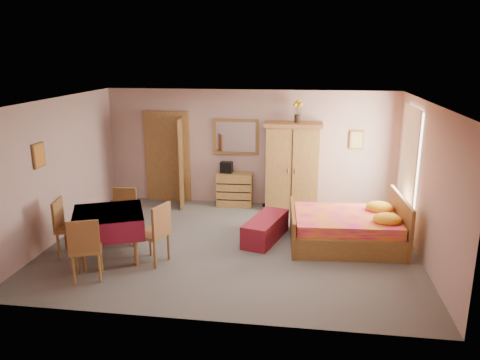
# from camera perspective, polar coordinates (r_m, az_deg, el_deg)

# --- Properties ---
(floor) EXTENTS (6.50, 6.50, 0.00)m
(floor) POSITION_cam_1_polar(r_m,az_deg,el_deg) (8.58, -0.95, -7.93)
(floor) COLOR #666059
(floor) RESTS_ON ground
(ceiling) EXTENTS (6.50, 6.50, 0.00)m
(ceiling) POSITION_cam_1_polar(r_m,az_deg,el_deg) (7.93, -1.03, 9.61)
(ceiling) COLOR brown
(ceiling) RESTS_ON wall_back
(wall_back) EXTENTS (6.50, 0.10, 2.60)m
(wall_back) POSITION_cam_1_polar(r_m,az_deg,el_deg) (10.57, 1.14, 3.93)
(wall_back) COLOR tan
(wall_back) RESTS_ON floor
(wall_front) EXTENTS (6.50, 0.10, 2.60)m
(wall_front) POSITION_cam_1_polar(r_m,az_deg,el_deg) (5.82, -4.87, -5.77)
(wall_front) COLOR tan
(wall_front) RESTS_ON floor
(wall_left) EXTENTS (0.10, 5.00, 2.60)m
(wall_left) POSITION_cam_1_polar(r_m,az_deg,el_deg) (9.23, -21.34, 1.18)
(wall_left) COLOR tan
(wall_left) RESTS_ON floor
(wall_right) EXTENTS (0.10, 5.00, 2.60)m
(wall_right) POSITION_cam_1_polar(r_m,az_deg,el_deg) (8.31, 21.74, -0.35)
(wall_right) COLOR tan
(wall_right) RESTS_ON floor
(doorway) EXTENTS (1.06, 0.12, 2.15)m
(doorway) POSITION_cam_1_polar(r_m,az_deg,el_deg) (10.99, -8.78, 2.72)
(doorway) COLOR #9E6B35
(doorway) RESTS_ON floor
(window) EXTENTS (0.08, 1.40, 1.95)m
(window) POSITION_cam_1_polar(r_m,az_deg,el_deg) (9.40, 19.96, 2.50)
(window) COLOR white
(window) RESTS_ON wall_right
(picture_left) EXTENTS (0.04, 0.32, 0.42)m
(picture_left) POSITION_cam_1_polar(r_m,az_deg,el_deg) (8.63, -23.33, 2.78)
(picture_left) COLOR orange
(picture_left) RESTS_ON wall_left
(picture_back) EXTENTS (0.30, 0.04, 0.40)m
(picture_back) POSITION_cam_1_polar(r_m,az_deg,el_deg) (10.48, 14.03, 4.77)
(picture_back) COLOR #D8BF59
(picture_back) RESTS_ON wall_back
(chest_of_drawers) EXTENTS (0.81, 0.43, 0.75)m
(chest_of_drawers) POSITION_cam_1_polar(r_m,az_deg,el_deg) (10.61, -0.66, -1.16)
(chest_of_drawers) COLOR #A97839
(chest_of_drawers) RESTS_ON floor
(wall_mirror) EXTENTS (1.03, 0.09, 0.81)m
(wall_mirror) POSITION_cam_1_polar(r_m,az_deg,el_deg) (10.55, -0.50, 5.29)
(wall_mirror) COLOR silver
(wall_mirror) RESTS_ON wall_back
(stereo) EXTENTS (0.28, 0.21, 0.25)m
(stereo) POSITION_cam_1_polar(r_m,az_deg,el_deg) (10.56, -1.66, 1.56)
(stereo) COLOR black
(stereo) RESTS_ON chest_of_drawers
(floor_lamp) EXTENTS (0.26, 0.26, 1.88)m
(floor_lamp) POSITION_cam_1_polar(r_m,az_deg,el_deg) (10.44, 3.45, 1.75)
(floor_lamp) COLOR black
(floor_lamp) RESTS_ON floor
(wardrobe) EXTENTS (1.24, 0.64, 1.94)m
(wardrobe) POSITION_cam_1_polar(r_m,az_deg,el_deg) (10.29, 6.40, 1.63)
(wardrobe) COLOR #AD7C3A
(wardrobe) RESTS_ON floor
(sunflower_vase) EXTENTS (0.19, 0.19, 0.47)m
(sunflower_vase) POSITION_cam_1_polar(r_m,az_deg,el_deg) (10.12, 7.03, 8.30)
(sunflower_vase) COLOR yellow
(sunflower_vase) RESTS_ON wardrobe
(bed) EXTENTS (2.09, 1.69, 0.93)m
(bed) POSITION_cam_1_polar(r_m,az_deg,el_deg) (8.67, 12.78, -4.79)
(bed) COLOR #E4167A
(bed) RESTS_ON floor
(bench) EXTENTS (0.82, 1.37, 0.43)m
(bench) POSITION_cam_1_polar(r_m,az_deg,el_deg) (8.76, 3.13, -5.94)
(bench) COLOR maroon
(bench) RESTS_ON floor
(dining_table) EXTENTS (1.47, 1.47, 0.82)m
(dining_table) POSITION_cam_1_polar(r_m,az_deg,el_deg) (8.23, -15.62, -6.48)
(dining_table) COLOR maroon
(dining_table) RESTS_ON floor
(chair_south) EXTENTS (0.59, 0.59, 1.01)m
(chair_south) POSITION_cam_1_polar(r_m,az_deg,el_deg) (7.59, -18.23, -7.81)
(chair_south) COLOR #A47537
(chair_south) RESTS_ON floor
(chair_north) EXTENTS (0.47, 0.47, 0.97)m
(chair_north) POSITION_cam_1_polar(r_m,az_deg,el_deg) (8.87, -14.13, -4.28)
(chair_north) COLOR #9E6535
(chair_north) RESTS_ON floor
(chair_west) EXTENTS (0.52, 0.52, 0.99)m
(chair_west) POSITION_cam_1_polar(r_m,az_deg,el_deg) (8.52, -19.87, -5.48)
(chair_west) COLOR #9E6B35
(chair_west) RESTS_ON floor
(chair_east) EXTENTS (0.59, 0.59, 1.03)m
(chair_east) POSITION_cam_1_polar(r_m,az_deg,el_deg) (7.88, -10.71, -6.35)
(chair_east) COLOR olive
(chair_east) RESTS_ON floor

